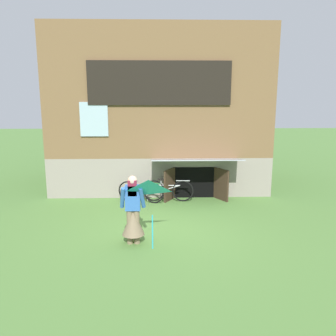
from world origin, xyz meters
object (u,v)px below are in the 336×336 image
at_px(bicycle_silver, 168,190).
at_px(bicycle_green, 141,192).
at_px(person, 133,216).
at_px(kite, 149,198).

height_order(bicycle_silver, bicycle_green, bicycle_silver).
distance_m(person, kite, 0.88).
bearing_deg(kite, person, 125.06).
distance_m(kite, bicycle_silver, 4.02).
height_order(person, kite, person).
height_order(person, bicycle_silver, person).
bearing_deg(kite, bicycle_silver, 82.24).
bearing_deg(bicycle_green, kite, -66.39).
relative_size(person, bicycle_green, 1.08).
bearing_deg(person, bicycle_green, 97.51).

